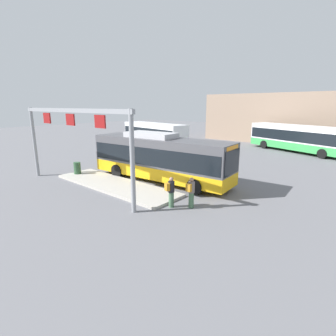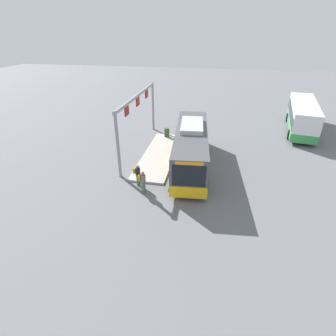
{
  "view_description": "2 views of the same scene",
  "coord_description": "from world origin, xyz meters",
  "px_view_note": "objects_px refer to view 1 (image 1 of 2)",
  "views": [
    {
      "loc": [
        12.19,
        -13.49,
        5.34
      ],
      "look_at": [
        1.16,
        -0.47,
        1.21
      ],
      "focal_mm": 27.72,
      "sensor_mm": 36.0,
      "label": 1
    },
    {
      "loc": [
        19.81,
        1.86,
        10.32
      ],
      "look_at": [
        3.59,
        -1.22,
        1.52
      ],
      "focal_mm": 28.37,
      "sensor_mm": 36.0,
      "label": 2
    }
  ],
  "objects_px": {
    "person_boarding": "(191,192)",
    "person_waiting_near": "(171,191)",
    "trash_bin": "(77,168)",
    "bus_main": "(160,156)",
    "bus_background_right": "(154,134)",
    "bus_background_left": "(296,137)"
  },
  "relations": [
    {
      "from": "bus_main",
      "to": "trash_bin",
      "type": "relative_size",
      "value": 12.16
    },
    {
      "from": "bus_main",
      "to": "bus_background_left",
      "type": "xyz_separation_m",
      "value": [
        4.1,
        19.28,
        -0.03
      ]
    },
    {
      "from": "bus_background_left",
      "to": "person_boarding",
      "type": "xyz_separation_m",
      "value": [
        0.62,
        -22.06,
        -0.89
      ]
    },
    {
      "from": "trash_bin",
      "to": "bus_background_right",
      "type": "bearing_deg",
      "value": 110.03
    },
    {
      "from": "bus_main",
      "to": "bus_background_right",
      "type": "height_order",
      "value": "bus_main"
    },
    {
      "from": "bus_background_right",
      "to": "person_boarding",
      "type": "height_order",
      "value": "bus_background_right"
    },
    {
      "from": "bus_main",
      "to": "trash_bin",
      "type": "xyz_separation_m",
      "value": [
        -5.81,
        -3.14,
        -1.2
      ]
    },
    {
      "from": "person_waiting_near",
      "to": "trash_bin",
      "type": "relative_size",
      "value": 1.86
    },
    {
      "from": "person_boarding",
      "to": "person_waiting_near",
      "type": "distance_m",
      "value": 1.08
    },
    {
      "from": "bus_main",
      "to": "person_boarding",
      "type": "distance_m",
      "value": 5.56
    },
    {
      "from": "trash_bin",
      "to": "bus_main",
      "type": "bearing_deg",
      "value": 28.38
    },
    {
      "from": "person_waiting_near",
      "to": "bus_main",
      "type": "bearing_deg",
      "value": 64.49
    },
    {
      "from": "person_boarding",
      "to": "trash_bin",
      "type": "distance_m",
      "value": 10.54
    },
    {
      "from": "bus_background_left",
      "to": "person_waiting_near",
      "type": "bearing_deg",
      "value": -70.08
    },
    {
      "from": "bus_background_right",
      "to": "trash_bin",
      "type": "xyz_separation_m",
      "value": [
        5.2,
        -14.26,
        -1.17
      ]
    },
    {
      "from": "person_boarding",
      "to": "bus_background_right",
      "type": "bearing_deg",
      "value": 46.41
    },
    {
      "from": "person_boarding",
      "to": "trash_bin",
      "type": "bearing_deg",
      "value": 89.83
    },
    {
      "from": "bus_main",
      "to": "person_boarding",
      "type": "xyz_separation_m",
      "value": [
        4.72,
        -2.78,
        -0.92
      ]
    },
    {
      "from": "bus_main",
      "to": "bus_background_right",
      "type": "relative_size",
      "value": 1.03
    },
    {
      "from": "bus_main",
      "to": "person_waiting_near",
      "type": "height_order",
      "value": "bus_main"
    },
    {
      "from": "person_boarding",
      "to": "person_waiting_near",
      "type": "height_order",
      "value": "same"
    },
    {
      "from": "bus_background_right",
      "to": "person_waiting_near",
      "type": "relative_size",
      "value": 6.38
    }
  ]
}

